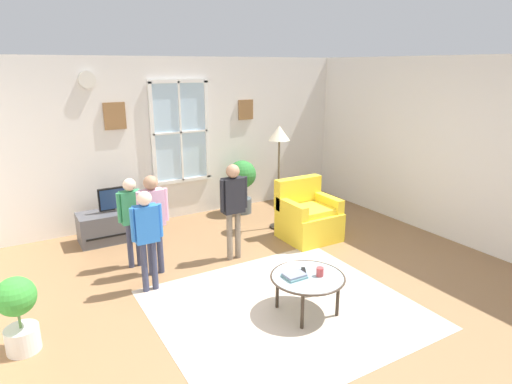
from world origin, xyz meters
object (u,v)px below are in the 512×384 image
(television, at_px, (116,199))
(cup, at_px, (320,272))
(armchair, at_px, (308,217))
(book_stack, at_px, (294,275))
(tv_stand, at_px, (118,225))
(person_black_shirt, at_px, (233,201))
(floor_lamp, at_px, (279,143))
(potted_plant_by_window, at_px, (242,180))
(person_green_shirt, at_px, (132,212))
(potted_plant_corner, at_px, (18,310))
(coffee_table, at_px, (308,278))
(person_blue_shirt, at_px, (147,230))
(remote_near_books, at_px, (304,271))
(person_pink_shirt, at_px, (153,214))

(television, distance_m, cup, 3.35)
(armchair, distance_m, book_stack, 2.09)
(tv_stand, bearing_deg, person_black_shirt, -52.12)
(armchair, bearing_deg, book_stack, -130.68)
(cup, height_order, floor_lamp, floor_lamp)
(tv_stand, bearing_deg, potted_plant_by_window, 3.00)
(cup, bearing_deg, person_green_shirt, 123.66)
(cup, relative_size, person_black_shirt, 0.07)
(book_stack, distance_m, person_green_shirt, 2.25)
(tv_stand, distance_m, potted_plant_corner, 2.65)
(potted_plant_corner, bearing_deg, floor_lamp, 21.31)
(cup, xyz_separation_m, person_black_shirt, (-0.16, 1.60, 0.35))
(coffee_table, height_order, potted_plant_by_window, potted_plant_by_window)
(armchair, xyz_separation_m, person_green_shirt, (-2.47, 0.34, 0.40))
(person_blue_shirt, distance_m, potted_plant_corner, 1.46)
(television, distance_m, potted_plant_by_window, 2.15)
(armchair, bearing_deg, person_green_shirt, 172.10)
(remote_near_books, distance_m, person_green_shirt, 2.29)
(book_stack, bearing_deg, potted_plant_corner, 163.56)
(cup, xyz_separation_m, floor_lamp, (0.98, 2.27, 0.90))
(television, bearing_deg, cup, -66.96)
(television, xyz_separation_m, remote_near_books, (1.22, -2.92, -0.20))
(book_stack, xyz_separation_m, potted_plant_by_window, (1.09, 3.08, 0.15))
(television, height_order, potted_plant_corner, television)
(tv_stand, height_order, remote_near_books, tv_stand)
(person_black_shirt, bearing_deg, potted_plant_by_window, 57.83)
(floor_lamp, bearing_deg, person_blue_shirt, -158.23)
(cup, xyz_separation_m, person_pink_shirt, (-1.19, 1.70, 0.33))
(remote_near_books, xyz_separation_m, potted_plant_by_window, (0.93, 3.03, 0.16))
(coffee_table, height_order, floor_lamp, floor_lamp)
(person_pink_shirt, xyz_separation_m, person_blue_shirt, (-0.19, -0.37, -0.04))
(remote_near_books, xyz_separation_m, potted_plant_corner, (-2.62, 0.68, -0.01))
(television, distance_m, book_stack, 3.16)
(person_black_shirt, bearing_deg, tv_stand, 127.88)
(book_stack, bearing_deg, coffee_table, -20.88)
(tv_stand, height_order, potted_plant_corner, potted_plant_corner)
(tv_stand, height_order, armchair, armchair)
(remote_near_books, bearing_deg, potted_plant_corner, 165.50)
(armchair, xyz_separation_m, cup, (-1.12, -1.69, 0.13))
(person_black_shirt, height_order, person_green_shirt, person_black_shirt)
(person_green_shirt, height_order, floor_lamp, floor_lamp)
(person_green_shirt, xyz_separation_m, person_pink_shirt, (0.17, -0.33, 0.05))
(potted_plant_by_window, distance_m, potted_plant_corner, 4.26)
(television, xyz_separation_m, person_pink_shirt, (0.12, -1.37, 0.16))
(coffee_table, xyz_separation_m, person_black_shirt, (-0.05, 1.54, 0.42))
(coffee_table, height_order, person_green_shirt, person_green_shirt)
(coffee_table, xyz_separation_m, remote_near_books, (0.02, 0.10, 0.04))
(armchair, distance_m, potted_plant_by_window, 1.55)
(television, relative_size, person_blue_shirt, 0.42)
(cup, relative_size, remote_near_books, 0.66)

